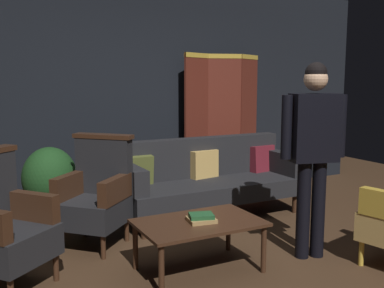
# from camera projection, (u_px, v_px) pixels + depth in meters

# --- Properties ---
(ground_plane) EXTENTS (10.00, 10.00, 0.00)m
(ground_plane) POSITION_uv_depth(u_px,v_px,m) (236.00, 270.00, 3.64)
(ground_plane) COLOR #3D2819
(back_wall) EXTENTS (7.20, 0.10, 2.80)m
(back_wall) POSITION_uv_depth(u_px,v_px,m) (132.00, 92.00, 5.60)
(back_wall) COLOR black
(back_wall) RESTS_ON ground_plane
(folding_screen) EXTENTS (1.29, 0.29, 1.90)m
(folding_screen) POSITION_uv_depth(u_px,v_px,m) (224.00, 122.00, 6.06)
(folding_screen) COLOR #5B2319
(folding_screen) RESTS_ON ground_plane
(velvet_couch) EXTENTS (2.12, 0.78, 0.88)m
(velvet_couch) POSITION_uv_depth(u_px,v_px,m) (208.00, 176.00, 5.11)
(velvet_couch) COLOR #382114
(velvet_couch) RESTS_ON ground_plane
(coffee_table) EXTENTS (1.00, 0.64, 0.42)m
(coffee_table) POSITION_uv_depth(u_px,v_px,m) (199.00, 227.00, 3.59)
(coffee_table) COLOR #382114
(coffee_table) RESTS_ON ground_plane
(armchair_wing_left) EXTENTS (0.81, 0.81, 1.04)m
(armchair_wing_left) POSITION_uv_depth(u_px,v_px,m) (1.00, 224.00, 3.30)
(armchair_wing_left) COLOR #382114
(armchair_wing_left) RESTS_ON ground_plane
(armchair_wing_right) EXTENTS (0.82, 0.82, 1.04)m
(armchair_wing_right) POSITION_uv_depth(u_px,v_px,m) (96.00, 194.00, 4.16)
(armchair_wing_right) COLOR #382114
(armchair_wing_right) RESTS_ON ground_plane
(standing_figure) EXTENTS (0.57, 0.31, 1.70)m
(standing_figure) POSITION_uv_depth(u_px,v_px,m) (313.00, 142.00, 3.79)
(standing_figure) COLOR black
(standing_figure) RESTS_ON ground_plane
(potted_plant) EXTENTS (0.57, 0.57, 0.86)m
(potted_plant) POSITION_uv_depth(u_px,v_px,m) (50.00, 181.00, 4.66)
(potted_plant) COLOR brown
(potted_plant) RESTS_ON ground_plane
(book_tan_leather) EXTENTS (0.24, 0.22, 0.03)m
(book_tan_leather) POSITION_uv_depth(u_px,v_px,m) (201.00, 220.00, 3.57)
(book_tan_leather) COLOR #9E7A47
(book_tan_leather) RESTS_ON coffee_table
(book_green_cloth) EXTENTS (0.23, 0.20, 0.03)m
(book_green_cloth) POSITION_uv_depth(u_px,v_px,m) (201.00, 216.00, 3.57)
(book_green_cloth) COLOR #1E4C28
(book_green_cloth) RESTS_ON book_tan_leather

